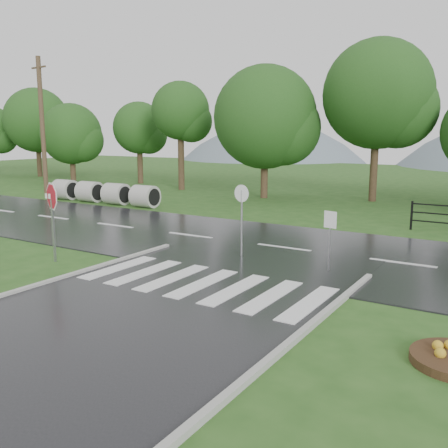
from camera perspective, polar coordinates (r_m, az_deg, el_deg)
The scene contains 9 objects.
ground at distance 9.86m, azimuth -19.56°, elevation -14.01°, with size 120.00×120.00×0.00m, color #27501A.
main_road at distance 17.51m, azimuth 6.84°, elevation -2.82°, with size 90.00×8.00×0.04m, color black.
crosswalk at distance 13.28m, azimuth -2.43°, elevation -6.77°, with size 6.50×2.80×0.02m.
treeline at distance 30.37m, azimuth 19.90°, elevation 2.22°, with size 83.20×5.20×10.00m.
culvert_pipes at distance 29.47m, azimuth -13.68°, elevation 3.49°, with size 7.60×1.20×1.20m.
stop_sign at distance 16.19m, azimuth -19.07°, elevation 2.26°, with size 1.11×0.42×2.65m.
reg_sign_small at distance 14.54m, azimuth 12.03°, elevation -0.47°, with size 0.39×0.10×1.79m.
reg_sign_round at distance 15.83m, azimuth 2.02°, elevation 1.33°, with size 0.55×0.10×2.37m.
utility_pole_west at distance 33.77m, azimuth -20.04°, elevation 10.43°, with size 1.53×0.31×8.61m.
Camera 1 is at (7.18, -5.47, 3.97)m, focal length 40.00 mm.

